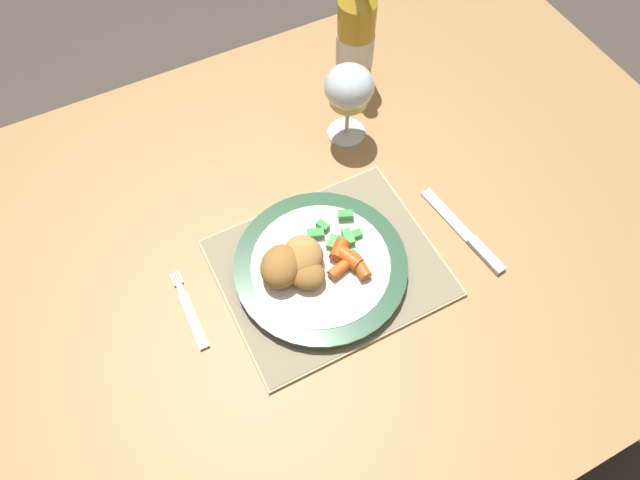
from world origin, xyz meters
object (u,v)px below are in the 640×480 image
bottle (356,37)px  dinner_plate (321,266)px  fork (191,315)px  wine_glass (349,90)px  dining_table (318,265)px  table_knife (469,237)px

bottle → dinner_plate: bearing=-125.6°
fork → wine_glass: wine_glass is taller
dinner_plate → bottle: bearing=54.4°
dinner_plate → bottle: 0.42m
fork → bottle: size_ratio=0.49×
dinner_plate → bottle: bottle is taller
fork → bottle: bottle is taller
dining_table → table_knife: bearing=-27.0°
dinner_plate → table_knife: 0.24m
bottle → fork: bearing=-144.5°
dining_table → table_knife: (0.21, -0.11, 0.09)m
wine_glass → dinner_plate: bearing=-126.5°
table_knife → wine_glass: 0.30m
dinner_plate → bottle: size_ratio=0.96×
dining_table → dinner_plate: 0.12m
table_knife → bottle: 0.40m
dinner_plate → wine_glass: size_ratio=1.78×
table_knife → bottle: bottle is taller
dining_table → dinner_plate: dinner_plate is taller
fork → bottle: (0.44, 0.31, 0.10)m
table_knife → wine_glass: bearing=103.7°
table_knife → fork: bearing=170.2°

